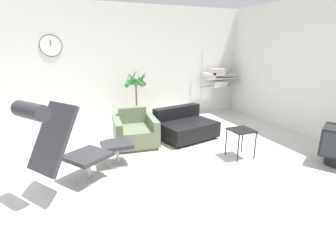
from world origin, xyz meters
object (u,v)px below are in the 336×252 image
at_px(lounge_chair, 62,141).
at_px(ottoman, 117,149).
at_px(couch_low, 185,127).
at_px(potted_plant, 136,95).
at_px(armchair_red, 135,132).
at_px(shelf_unit, 217,78).
at_px(side_table, 241,133).

relative_size(lounge_chair, ottoman, 2.65).
relative_size(couch_low, potted_plant, 0.95).
relative_size(armchair_red, potted_plant, 0.71).
bearing_deg(armchair_red, shelf_unit, -144.18).
bearing_deg(side_table, armchair_red, 139.62).
relative_size(lounge_chair, shelf_unit, 0.75).
height_order(armchair_red, potted_plant, potted_plant).
xyz_separation_m(couch_low, shelf_unit, (1.72, 1.59, 0.75)).
xyz_separation_m(ottoman, couch_low, (1.57, 0.76, -0.04)).
xyz_separation_m(ottoman, armchair_red, (0.51, 0.77, -0.02)).
height_order(potted_plant, shelf_unit, shelf_unit).
bearing_deg(shelf_unit, ottoman, -144.51).
xyz_separation_m(lounge_chair, potted_plant, (1.71, 2.63, 0.02)).
relative_size(couch_low, shelf_unit, 0.76).
xyz_separation_m(lounge_chair, shelf_unit, (4.08, 2.89, 0.27)).
height_order(side_table, shelf_unit, shelf_unit).
xyz_separation_m(lounge_chair, couch_low, (2.36, 1.30, -0.48)).
bearing_deg(lounge_chair, shelf_unit, 90.77).
relative_size(side_table, shelf_unit, 0.30).
bearing_deg(potted_plant, armchair_red, -107.42).
xyz_separation_m(lounge_chair, side_table, (2.80, 0.04, -0.27)).
relative_size(armchair_red, couch_low, 0.75).
distance_m(lounge_chair, armchair_red, 1.90).
distance_m(armchair_red, side_table, 1.98).
bearing_deg(shelf_unit, armchair_red, -150.50).
xyz_separation_m(lounge_chair, ottoman, (0.79, 0.54, -0.43)).
bearing_deg(side_table, couch_low, 109.28).
height_order(armchair_red, couch_low, armchair_red).
height_order(couch_low, side_table, couch_low).
distance_m(armchair_red, couch_low, 1.06).
bearing_deg(potted_plant, side_table, -67.16).
relative_size(ottoman, side_table, 0.95).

